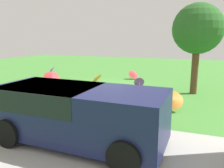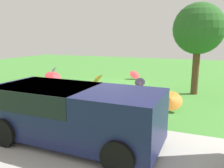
{
  "view_description": "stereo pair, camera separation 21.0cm",
  "coord_description": "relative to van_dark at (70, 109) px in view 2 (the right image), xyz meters",
  "views": [
    {
      "loc": [
        -4.8,
        11.89,
        2.83
      ],
      "look_at": [
        -0.97,
        1.74,
        0.6
      ],
      "focal_mm": 36.37,
      "sensor_mm": 36.0,
      "label": 1
    },
    {
      "loc": [
        -5.0,
        11.81,
        2.83
      ],
      "look_at": [
        -0.97,
        1.74,
        0.6
      ],
      "focal_mm": 36.37,
      "sensor_mm": 36.0,
      "label": 2
    }
  ],
  "objects": [
    {
      "name": "ground",
      "position": [
        1.76,
        -6.76,
        -0.91
      ],
      "size": [
        40.0,
        40.0,
        0.0
      ],
      "primitive_type": "plane",
      "color": "#478C38"
    },
    {
      "name": "road_strip",
      "position": [
        1.76,
        0.08,
        -0.91
      ],
      "size": [
        40.0,
        3.58,
        0.01
      ],
      "primitive_type": "cube",
      "color": "#B2AFA8",
      "rests_on": "ground"
    },
    {
      "name": "van_dark",
      "position": [
        0.0,
        0.0,
        0.0
      ],
      "size": [
        4.65,
        2.23,
        1.53
      ],
      "color": "#191E4C",
      "rests_on": "ground"
    },
    {
      "name": "park_bench",
      "position": [
        0.42,
        -3.67,
        -0.45
      ],
      "size": [
        1.65,
        0.68,
        0.9
      ],
      "color": "brown",
      "rests_on": "ground"
    },
    {
      "name": "shade_tree",
      "position": [
        -2.94,
        -6.98,
        2.3
      ],
      "size": [
        2.47,
        2.47,
        4.49
      ],
      "color": "brown",
      "rests_on": "ground"
    },
    {
      "name": "parasol_purple_0",
      "position": [
        0.07,
        -7.6,
        -0.61
      ],
      "size": [
        0.67,
        0.61,
        0.6
      ],
      "color": "tan",
      "rests_on": "ground"
    },
    {
      "name": "parasol_yellow_0",
      "position": [
        4.28,
        -4.12,
        -0.42
      ],
      "size": [
        0.98,
        0.91,
        0.98
      ],
      "color": "tan",
      "rests_on": "ground"
    },
    {
      "name": "parasol_red_1",
      "position": [
        1.02,
        -9.83,
        -0.55
      ],
      "size": [
        0.87,
        0.89,
        0.65
      ],
      "color": "tan",
      "rests_on": "ground"
    },
    {
      "name": "parasol_red_2",
      "position": [
        4.95,
        -5.98,
        -0.3
      ],
      "size": [
        1.24,
        1.25,
        0.93
      ],
      "color": "tan",
      "rests_on": "ground"
    },
    {
      "name": "parasol_orange_0",
      "position": [
        2.82,
        -7.52,
        -0.57
      ],
      "size": [
        0.72,
        0.82,
        0.69
      ],
      "color": "tan",
      "rests_on": "ground"
    },
    {
      "name": "parasol_orange_1",
      "position": [
        -2.18,
        -3.68,
        -0.44
      ],
      "size": [
        1.01,
        0.91,
        0.82
      ],
      "color": "tan",
      "rests_on": "ground"
    },
    {
      "name": "parasol_purple_1",
      "position": [
        7.54,
        -9.54,
        -0.56
      ],
      "size": [
        0.85,
        0.94,
        0.7
      ],
      "color": "tan",
      "rests_on": "ground"
    }
  ]
}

